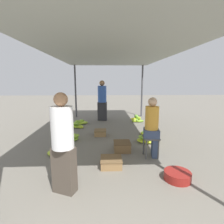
{
  "coord_description": "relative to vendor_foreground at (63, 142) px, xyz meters",
  "views": [
    {
      "loc": [
        -0.19,
        -1.61,
        1.73
      ],
      "look_at": [
        0.0,
        3.24,
        0.86
      ],
      "focal_mm": 28.0,
      "sensor_mm": 36.0,
      "label": 1
    }
  ],
  "objects": [
    {
      "name": "vendor_foreground",
      "position": [
        0.0,
        0.0,
        0.0
      ],
      "size": [
        0.44,
        0.44,
        1.57
      ],
      "color": "#4C4238",
      "rests_on": "ground"
    },
    {
      "name": "canopy_tarp",
      "position": [
        0.84,
        2.63,
        1.67
      ],
      "size": [
        3.6,
        6.93,
        0.04
      ],
      "primitive_type": "cube",
      "color": "#9EA399",
      "rests_on": "canopy_post_front_left"
    },
    {
      "name": "canopy_post_back_left",
      "position": [
        -0.76,
        5.9,
        0.42
      ],
      "size": [
        0.08,
        0.08,
        2.47
      ],
      "primitive_type": "cylinder",
      "color": "#4C4C51",
      "rests_on": "ground"
    },
    {
      "name": "basin_black",
      "position": [
        1.91,
        0.25,
        -0.74
      ],
      "size": [
        0.47,
        0.47,
        0.15
      ],
      "color": "maroon",
      "rests_on": "ground"
    },
    {
      "name": "banana_pile_left_0",
      "position": [
        -0.36,
        4.47,
        -0.75
      ],
      "size": [
        0.62,
        0.45,
        0.18
      ],
      "color": "#9CC330",
      "rests_on": "ground"
    },
    {
      "name": "banana_pile_right_2",
      "position": [
        1.85,
        2.25,
        -0.73
      ],
      "size": [
        0.57,
        0.63,
        0.27
      ],
      "color": "#7FB735",
      "rests_on": "ground"
    },
    {
      "name": "canopy_post_back_right",
      "position": [
        2.44,
        5.9,
        0.42
      ],
      "size": [
        0.08,
        0.08,
        2.47
      ],
      "primitive_type": "cylinder",
      "color": "#4C4C51",
      "rests_on": "ground"
    },
    {
      "name": "stool",
      "position": [
        1.69,
        1.23,
        -0.44
      ],
      "size": [
        0.34,
        0.34,
        0.48
      ],
      "color": "#4C4C4C",
      "rests_on": "ground"
    },
    {
      "name": "banana_pile_right_1",
      "position": [
        1.99,
        4.74,
        -0.71
      ],
      "size": [
        0.6,
        0.47,
        0.3
      ],
      "color": "#A4C62F",
      "rests_on": "ground"
    },
    {
      "name": "banana_pile_left_2",
      "position": [
        -0.42,
        3.88,
        -0.71
      ],
      "size": [
        0.51,
        0.42,
        0.28
      ],
      "color": "#ADC92D",
      "rests_on": "ground"
    },
    {
      "name": "banana_pile_right_0",
      "position": [
        2.03,
        2.93,
        -0.75
      ],
      "size": [
        0.46,
        0.44,
        0.16
      ],
      "color": "#ABC92D",
      "rests_on": "ground"
    },
    {
      "name": "banana_pile_left_3",
      "position": [
        -0.48,
        1.46,
        -0.76
      ],
      "size": [
        0.54,
        0.47,
        0.16
      ],
      "color": "yellow",
      "rests_on": "ground"
    },
    {
      "name": "crate_near",
      "position": [
        1.06,
        1.59,
        -0.7
      ],
      "size": [
        0.41,
        0.41,
        0.23
      ],
      "color": "brown",
      "rests_on": "ground"
    },
    {
      "name": "vendor_seated",
      "position": [
        1.71,
        1.23,
        -0.09
      ],
      "size": [
        0.39,
        0.39,
        1.38
      ],
      "color": "#384766",
      "rests_on": "ground"
    },
    {
      "name": "crate_mid",
      "position": [
        0.76,
        0.79,
        -0.73
      ],
      "size": [
        0.44,
        0.44,
        0.18
      ],
      "color": "olive",
      "rests_on": "ground"
    },
    {
      "name": "shopper_walking_mid",
      "position": [
        0.52,
        5.07,
        0.1
      ],
      "size": [
        0.43,
        0.43,
        1.76
      ],
      "color": "#2D2D33",
      "rests_on": "ground"
    },
    {
      "name": "crate_far",
      "position": [
        0.48,
        2.88,
        -0.72
      ],
      "size": [
        0.38,
        0.38,
        0.18
      ],
      "color": "#9E7A4C",
      "rests_on": "ground"
    },
    {
      "name": "banana_pile_left_1",
      "position": [
        -0.38,
        2.44,
        -0.73
      ],
      "size": [
        0.62,
        0.46,
        0.21
      ],
      "color": "#A9C82E",
      "rests_on": "ground"
    }
  ]
}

